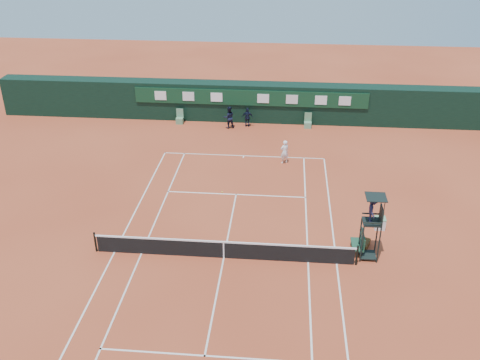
% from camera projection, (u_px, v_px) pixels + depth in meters
% --- Properties ---
extents(ground, '(90.00, 90.00, 0.00)m').
position_uv_depth(ground, '(224.00, 258.00, 26.20)').
color(ground, '#B54A2A').
rests_on(ground, ground).
extents(court_lines, '(11.05, 23.85, 0.01)m').
position_uv_depth(court_lines, '(224.00, 258.00, 26.20)').
color(court_lines, silver).
rests_on(court_lines, ground).
extents(tennis_net, '(12.90, 0.10, 1.10)m').
position_uv_depth(tennis_net, '(224.00, 249.00, 25.96)').
color(tennis_net, black).
rests_on(tennis_net, ground).
extents(back_wall, '(40.00, 1.65, 3.00)m').
position_uv_depth(back_wall, '(251.00, 102.00, 42.04)').
color(back_wall, black).
rests_on(back_wall, ground).
extents(linesman_chair_left, '(0.55, 0.50, 1.15)m').
position_uv_depth(linesman_chair_left, '(180.00, 119.00, 41.91)').
color(linesman_chair_left, '#5A895F').
rests_on(linesman_chair_left, ground).
extents(linesman_chair_right, '(0.55, 0.50, 1.15)m').
position_uv_depth(linesman_chair_right, '(308.00, 124.00, 41.13)').
color(linesman_chair_right, '#619470').
rests_on(linesman_chair_right, ground).
extents(umpire_chair, '(0.96, 0.95, 3.42)m').
position_uv_depth(umpire_chair, '(372.00, 214.00, 25.11)').
color(umpire_chair, black).
rests_on(umpire_chair, ground).
extents(player_bench, '(0.56, 1.20, 1.10)m').
position_uv_depth(player_bench, '(360.00, 242.00, 26.34)').
color(player_bench, '#1B452F').
rests_on(player_bench, ground).
extents(tennis_bag, '(0.68, 0.94, 0.32)m').
position_uv_depth(tennis_bag, '(365.00, 245.00, 26.93)').
color(tennis_bag, black).
rests_on(tennis_bag, ground).
extents(cooler, '(0.57, 0.57, 0.65)m').
position_uv_depth(cooler, '(380.00, 223.00, 28.42)').
color(cooler, silver).
rests_on(cooler, ground).
extents(tennis_ball, '(0.08, 0.08, 0.08)m').
position_uv_depth(tennis_ball, '(222.00, 192.00, 32.06)').
color(tennis_ball, '#D4F037').
rests_on(tennis_ball, ground).
extents(player, '(0.71, 0.64, 1.63)m').
position_uv_depth(player, '(284.00, 152.00, 35.31)').
color(player, white).
rests_on(player, ground).
extents(ball_kid_left, '(1.00, 0.89, 1.72)m').
position_uv_depth(ball_kid_left, '(229.00, 117.00, 40.82)').
color(ball_kid_left, black).
rests_on(ball_kid_left, ground).
extents(ball_kid_right, '(0.88, 0.38, 1.50)m').
position_uv_depth(ball_kid_right, '(248.00, 117.00, 41.13)').
color(ball_kid_right, black).
rests_on(ball_kid_right, ground).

